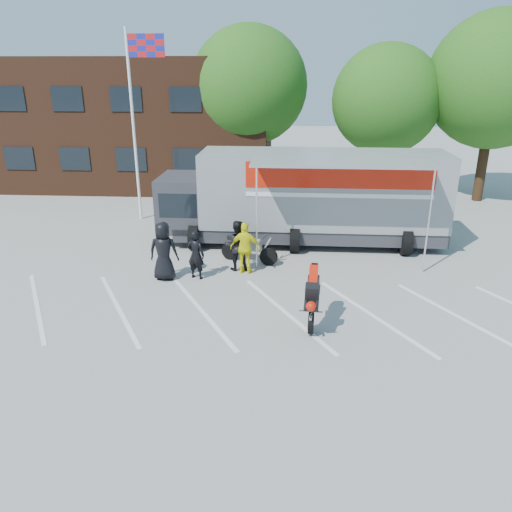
# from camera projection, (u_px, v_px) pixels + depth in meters

# --- Properties ---
(ground) EXTENTS (100.00, 100.00, 0.00)m
(ground) POSITION_uv_depth(u_px,v_px,m) (278.00, 330.00, 13.05)
(ground) COLOR gray
(ground) RESTS_ON ground
(parking_bay_lines) EXTENTS (18.09, 13.33, 0.01)m
(parking_bay_lines) POSITION_uv_depth(u_px,v_px,m) (279.00, 313.00, 13.98)
(parking_bay_lines) COLOR white
(parking_bay_lines) RESTS_ON ground
(office_building) EXTENTS (18.00, 8.00, 7.00)m
(office_building) POSITION_uv_depth(u_px,v_px,m) (116.00, 122.00, 29.24)
(office_building) COLOR #4E2A19
(office_building) RESTS_ON ground
(flagpole) EXTENTS (1.61, 0.12, 8.00)m
(flagpole) POSITION_uv_depth(u_px,v_px,m) (138.00, 103.00, 20.99)
(flagpole) COLOR white
(flagpole) RESTS_ON ground
(tree_left) EXTENTS (6.12, 6.12, 8.64)m
(tree_left) POSITION_uv_depth(u_px,v_px,m) (249.00, 86.00, 26.16)
(tree_left) COLOR #382314
(tree_left) RESTS_ON ground
(tree_mid) EXTENTS (5.44, 5.44, 7.68)m
(tree_mid) POSITION_uv_depth(u_px,v_px,m) (386.00, 100.00, 25.02)
(tree_mid) COLOR #382314
(tree_mid) RESTS_ON ground
(tree_right) EXTENTS (6.46, 6.46, 9.12)m
(tree_right) POSITION_uv_depth(u_px,v_px,m) (495.00, 81.00, 23.92)
(tree_right) COLOR #382314
(tree_right) RESTS_ON ground
(transporter_truck) EXTENTS (11.19, 5.46, 3.55)m
(transporter_truck) POSITION_uv_depth(u_px,v_px,m) (307.00, 243.00, 19.61)
(transporter_truck) COLOR gray
(transporter_truck) RESTS_ON ground
(parked_motorcycle) EXTENTS (2.27, 1.39, 1.13)m
(parked_motorcycle) POSITION_uv_depth(u_px,v_px,m) (249.00, 262.00, 17.65)
(parked_motorcycle) COLOR silver
(parked_motorcycle) RESTS_ON ground
(stunt_bike_rider) EXTENTS (0.89, 1.65, 1.86)m
(stunt_bike_rider) POSITION_uv_depth(u_px,v_px,m) (312.00, 323.00, 13.44)
(stunt_bike_rider) COLOR black
(stunt_bike_rider) RESTS_ON ground
(spectator_leather_a) EXTENTS (0.94, 0.62, 1.91)m
(spectator_leather_a) POSITION_uv_depth(u_px,v_px,m) (164.00, 251.00, 15.91)
(spectator_leather_a) COLOR black
(spectator_leather_a) RESTS_ON ground
(spectator_leather_b) EXTENTS (0.69, 0.56, 1.63)m
(spectator_leather_b) POSITION_uv_depth(u_px,v_px,m) (196.00, 255.00, 16.04)
(spectator_leather_b) COLOR black
(spectator_leather_b) RESTS_ON ground
(spectator_leather_c) EXTENTS (0.91, 0.75, 1.72)m
(spectator_leather_c) POSITION_uv_depth(u_px,v_px,m) (237.00, 245.00, 16.73)
(spectator_leather_c) COLOR black
(spectator_leather_c) RESTS_ON ground
(spectator_hivis) EXTENTS (1.08, 0.58, 1.76)m
(spectator_hivis) POSITION_uv_depth(u_px,v_px,m) (245.00, 248.00, 16.42)
(spectator_hivis) COLOR #F3F00C
(spectator_hivis) RESTS_ON ground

